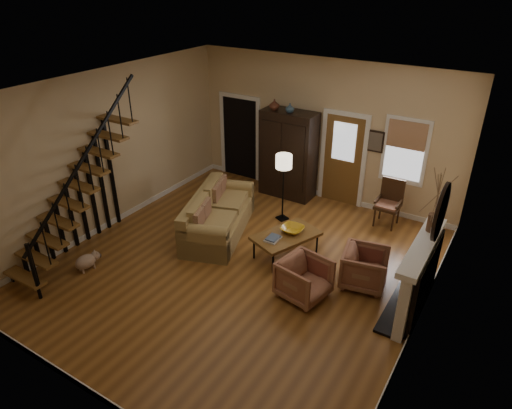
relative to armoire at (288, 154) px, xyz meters
The scene contains 15 objects.
room 1.49m from the armoire, 78.37° to the right, with size 7.00×7.33×3.30m.
staircase 4.94m from the armoire, 115.05° to the right, with size 0.94×2.80×3.20m, color brown, non-canonical shape.
fireplace 4.67m from the armoire, 34.69° to the right, with size 0.33×1.95×2.30m.
armoire is the anchor object (origin of this frame).
vase_a 1.23m from the armoire, 164.05° to the right, with size 0.24×0.24×0.25m, color #4C2619.
vase_b 1.16m from the armoire, 63.43° to the right, with size 0.20×0.20×0.21m, color #334C60.
sofa 2.48m from the armoire, 98.37° to the right, with size 1.00×2.31×0.86m, color olive, non-canonical shape.
coffee_table 2.84m from the armoire, 62.26° to the right, with size 0.74×1.26×0.48m, color brown, non-canonical shape.
bowl 2.67m from the armoire, 59.76° to the right, with size 0.43×0.43×0.11m, color gold.
books 2.99m from the armoire, 67.05° to the right, with size 0.23×0.32×0.06m, color beige, non-canonical shape.
armchair_left 4.00m from the armoire, 57.57° to the right, with size 0.76×0.78×0.71m, color brown.
armchair_right 3.86m from the armoire, 40.82° to the right, with size 0.75×0.77×0.70m, color brown.
floor_lamp 1.30m from the armoire, 66.50° to the right, with size 0.35×0.35×1.53m, color black, non-canonical shape.
side_chair 2.61m from the armoire, ahead, with size 0.54×0.54×1.02m, color #372111, non-canonical shape.
dog 5.14m from the armoire, 109.06° to the right, with size 0.26×0.45×0.32m, color tan, non-canonical shape.
Camera 1 is at (4.00, -5.89, 5.04)m, focal length 32.00 mm.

